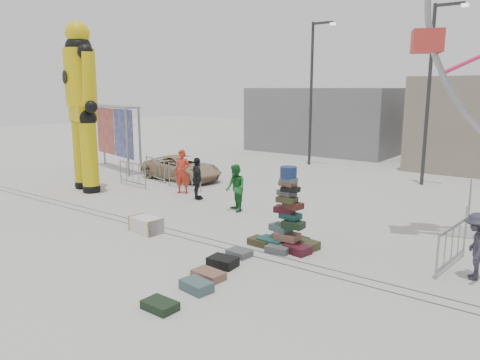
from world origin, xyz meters
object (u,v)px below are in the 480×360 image
Objects in this scene: banner_scaffold at (114,122)px; barricade_wheel_back at (470,199)px; pedestrian_red at (182,172)px; barricade_dummy_a at (133,174)px; parked_suv at (182,168)px; lamp_post_right at (431,86)px; steamer_trunk at (146,225)px; pedestrian_black at (197,179)px; barricade_wheel_front at (452,246)px; crash_test_dummy at (82,101)px; suitcase_tower at (288,226)px; pedestrian_grey at (475,246)px; barricade_dummy_b at (155,169)px; barricade_dummy_c at (184,177)px; pedestrian_green at (235,188)px; lamp_post_left at (313,87)px.

banner_scaffold is 2.43× the size of barricade_wheel_back.
barricade_dummy_a is at bearing 164.39° from pedestrian_red.
pedestrian_red reaches higher than parked_suv.
barricade_dummy_a is 2.56m from parked_suv.
lamp_post_right is 14.20m from steamer_trunk.
pedestrian_black is (-6.45, -8.44, -3.63)m from lamp_post_right.
steamer_trunk is at bearing 112.60° from barricade_wheel_front.
crash_test_dummy is 3.92× the size of pedestrian_red.
banner_scaffold is at bearing 142.91° from pedestrian_red.
suitcase_tower is at bearing -9.58° from barricade_dummy_a.
banner_scaffold is at bearing 157.85° from barricade_dummy_a.
barricade_wheel_back is at bearing 12.28° from barricade_wheel_front.
parked_suv is (-13.91, 4.66, -0.21)m from pedestrian_grey.
barricade_dummy_a is at bearing -67.14° from barricade_dummy_b.
pedestrian_black is at bearing -28.99° from barricade_dummy_c.
pedestrian_grey is at bearing -68.66° from lamp_post_right.
pedestrian_grey is (8.84, 2.20, 0.56)m from steamer_trunk.
steamer_trunk is 0.51× the size of barricade_dummy_a.
banner_scaffold is at bearing 95.52° from parked_suv.
barricade_dummy_b is 1.18× the size of pedestrian_black.
pedestrian_green is 1.08× the size of pedestrian_grey.
suitcase_tower is 1.46× the size of pedestrian_grey.
pedestrian_black is (4.24, -1.68, 0.30)m from barricade_dummy_b.
barricade_wheel_front is (14.07, -1.79, 0.00)m from barricade_dummy_a.
crash_test_dummy is 1.74× the size of parked_suv.
suitcase_tower reaches higher than barricade_dummy_a.
barricade_wheel_front is at bearing 4.67° from barricade_dummy_b.
crash_test_dummy reaches higher than barricade_wheel_front.
pedestrian_green reaches higher than pedestrian_black.
pedestrian_black reaches higher than parked_suv.
suitcase_tower is at bearing -45.45° from pedestrian_red.
crash_test_dummy is 4.62× the size of pedestrian_grey.
pedestrian_black reaches higher than barricade_dummy_a.
suitcase_tower is 7.65m from barricade_wheel_back.
pedestrian_red is at bearing -81.49° from barricade_wheel_back.
parked_suv is at bearing 152.72° from suitcase_tower.
lamp_post_left is at bearing -16.23° from parked_suv.
pedestrian_red is 0.44× the size of parked_suv.
pedestrian_green is (3.57, -0.97, -0.08)m from pedestrian_red.
pedestrian_black is 0.40× the size of parked_suv.
pedestrian_red is at bearing -47.44° from barricade_dummy_c.
crash_test_dummy is 4.29× the size of pedestrian_green.
pedestrian_green is (4.15, -1.68, 0.31)m from barricade_dummy_c.
barricade_wheel_back is (3.28, 6.91, -0.10)m from suitcase_tower.
barricade_wheel_front and barricade_wheel_back have the same top height.
lamp_post_left reaches higher than pedestrian_black.
barricade_dummy_a is (4.10, -2.28, -2.07)m from banner_scaffold.
lamp_post_left is at bearing 164.05° from lamp_post_right.
barricade_dummy_c is at bearing 108.27° from pedestrian_red.
barricade_dummy_a is 1.17× the size of pedestrian_green.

